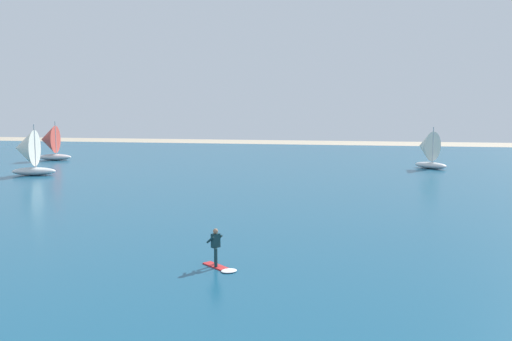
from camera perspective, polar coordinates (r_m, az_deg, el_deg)
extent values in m
cube|color=navy|center=(55.69, 6.66, -0.52)|extent=(160.00, 90.00, 0.10)
cube|color=red|center=(23.91, -4.23, -9.95)|extent=(1.36, 1.23, 0.05)
cylinder|color=#143338|center=(23.58, -4.23, -9.11)|extent=(0.14, 0.14, 0.80)
cylinder|color=#143338|center=(24.00, -4.26, -8.83)|extent=(0.14, 0.14, 0.80)
cube|color=#143338|center=(23.61, -4.26, -7.33)|extent=(0.40, 0.42, 0.60)
sphere|color=#9E7051|center=(23.52, -4.27, -6.36)|extent=(0.22, 0.22, 0.22)
cylinder|color=#143338|center=(23.54, -4.81, -7.25)|extent=(0.44, 0.39, 0.39)
cylinder|color=#143338|center=(23.79, -3.94, -7.10)|extent=(0.44, 0.39, 0.39)
ellipsoid|color=white|center=(23.17, -2.85, -10.44)|extent=(0.91, 0.92, 0.08)
ellipsoid|color=silver|center=(75.37, -20.33, 1.32)|extent=(4.46, 2.25, 0.80)
cylinder|color=silver|center=(75.13, -20.26, 3.24)|extent=(0.13, 0.13, 4.25)
cone|color=#D84C3F|center=(75.47, -20.92, 3.06)|extent=(2.51, 3.86, 3.57)
ellipsoid|color=silver|center=(64.05, 17.83, 0.52)|extent=(3.91, 3.53, 0.74)
cylinder|color=silver|center=(63.76, 18.05, 2.59)|extent=(0.12, 0.12, 3.94)
cone|color=silver|center=(64.23, 17.39, 2.47)|extent=(3.42, 3.65, 3.31)
ellipsoid|color=silver|center=(59.34, -22.25, -0.08)|extent=(4.57, 2.53, 0.81)
cylinder|color=silver|center=(59.06, -22.17, 2.40)|extent=(0.14, 0.14, 4.33)
cone|color=silver|center=(59.38, -23.03, 2.17)|extent=(2.75, 4.00, 3.64)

